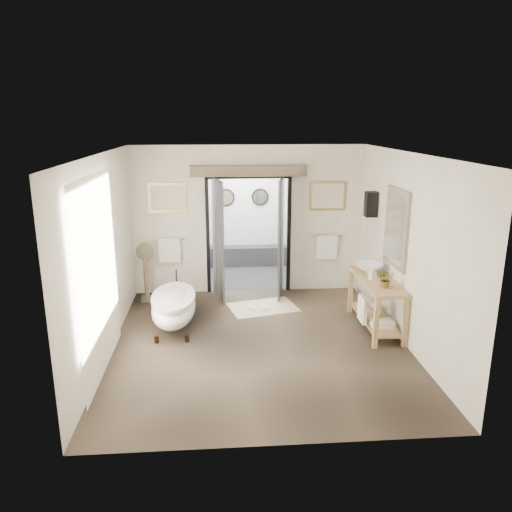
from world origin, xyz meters
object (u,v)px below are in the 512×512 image
(vanity, at_px, (375,300))
(basin, at_px, (369,268))
(clawfoot_tub, at_px, (174,306))
(rug, at_px, (263,307))

(vanity, relative_size, basin, 3.42)
(clawfoot_tub, height_order, vanity, vanity)
(clawfoot_tub, distance_m, rug, 1.78)
(vanity, distance_m, rug, 2.11)
(basin, bearing_deg, clawfoot_tub, -178.26)
(vanity, bearing_deg, clawfoot_tub, 175.33)
(rug, relative_size, basin, 2.57)
(vanity, height_order, basin, basin)
(vanity, bearing_deg, basin, 91.57)
(rug, xyz_separation_m, basin, (1.74, -0.69, 0.92))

